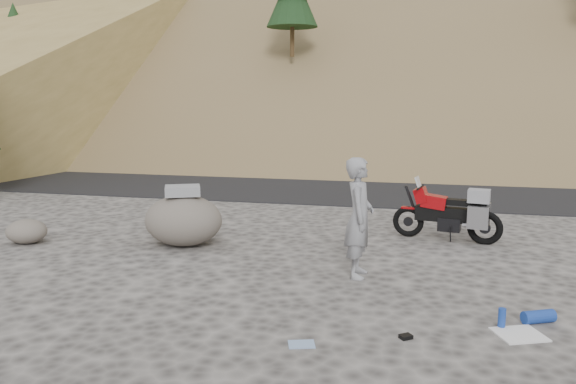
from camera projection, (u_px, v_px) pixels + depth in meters
name	position (u px, v px, depth m)	size (l,w,h in m)	color
ground	(347.00, 280.00, 8.22)	(140.00, 140.00, 0.00)	#3C3A38
road	(385.00, 186.00, 16.86)	(120.00, 7.00, 0.05)	black
motorcycle	(452.00, 214.00, 10.37)	(1.99, 0.78, 1.19)	black
man	(358.00, 276.00, 8.41)	(0.65, 0.43, 1.78)	gray
boulder	(184.00, 219.00, 10.08)	(1.62, 1.46, 1.09)	#615B53
small_rock	(27.00, 231.00, 10.25)	(0.87, 0.82, 0.44)	#615B53
gear_white_cloth	(519.00, 334.00, 6.31)	(0.51, 0.45, 0.02)	white
gear_blue_mat	(538.00, 317.00, 6.64)	(0.16, 0.16, 0.39)	navy
gear_bottle	(502.00, 318.00, 6.49)	(0.09, 0.09, 0.24)	navy
gear_glove_b	(406.00, 337.00, 6.22)	(0.13, 0.10, 0.04)	black
gear_blue_cloth	(301.00, 344.00, 6.06)	(0.28, 0.21, 0.01)	#829EC9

